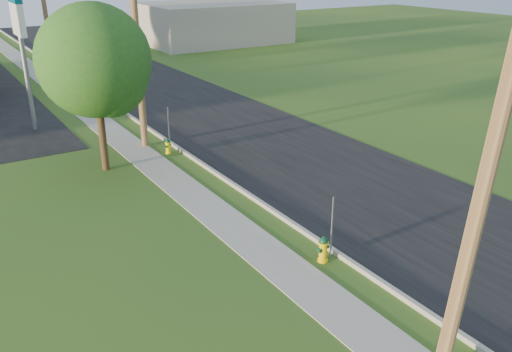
{
  "coord_description": "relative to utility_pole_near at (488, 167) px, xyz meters",
  "views": [
    {
      "loc": [
        -9.18,
        -6.58,
        8.4
      ],
      "look_at": [
        0.0,
        8.0,
        1.4
      ],
      "focal_mm": 38.0,
      "sensor_mm": 36.0,
      "label": 1
    }
  ],
  "objects": [
    {
      "name": "ground_plane",
      "position": [
        0.6,
        1.0,
        -4.8
      ],
      "size": [
        140.0,
        140.0,
        0.0
      ],
      "primitive_type": "plane",
      "color": "#2C4B1E",
      "rests_on": "ground"
    },
    {
      "name": "road",
      "position": [
        5.1,
        11.0,
        -4.79
      ],
      "size": [
        8.0,
        120.0,
        0.02
      ],
      "primitive_type": "cube",
      "color": "black",
      "rests_on": "ground"
    },
    {
      "name": "curb",
      "position": [
        1.1,
        11.0,
        -4.73
      ],
      "size": [
        0.15,
        120.0,
        0.15
      ],
      "primitive_type": "cube",
      "color": "gray",
      "rests_on": "ground"
    },
    {
      "name": "sidewalk",
      "position": [
        -0.65,
        11.0,
        -4.79
      ],
      "size": [
        1.5,
        120.0,
        0.03
      ],
      "primitive_type": "cube",
      "color": "gray",
      "rests_on": "ground"
    },
    {
      "name": "utility_pole_near",
      "position": [
        0.0,
        0.0,
        0.0
      ],
      "size": [
        1.4,
        0.32,
        9.48
      ],
      "color": "brown",
      "rests_on": "ground"
    },
    {
      "name": "utility_pole_mid",
      "position": [
        -0.0,
        18.0,
        0.15
      ],
      "size": [
        1.4,
        0.32,
        9.8
      ],
      "color": "brown",
      "rests_on": "ground"
    },
    {
      "name": "utility_pole_far",
      "position": [
        -0.0,
        36.0,
        0.0
      ],
      "size": [
        1.4,
        0.32,
        9.5
      ],
      "color": "brown",
      "rests_on": "ground"
    },
    {
      "name": "sign_post_near",
      "position": [
        0.85,
        5.2,
        -3.8
      ],
      "size": [
        0.05,
        0.04,
        2.0
      ],
      "primitive_type": "cube",
      "color": "gray",
      "rests_on": "ground"
    },
    {
      "name": "sign_post_mid",
      "position": [
        0.85,
        17.0,
        -3.8
      ],
      "size": [
        0.05,
        0.04,
        2.0
      ],
      "primitive_type": "cube",
      "color": "gray",
      "rests_on": "ground"
    },
    {
      "name": "sign_post_far",
      "position": [
        0.85,
        29.2,
        -3.8
      ],
      "size": [
        0.05,
        0.04,
        2.0
      ],
      "primitive_type": "cube",
      "color": "gray",
      "rests_on": "ground"
    },
    {
      "name": "price_pylon",
      "position": [
        -3.9,
        23.5,
        0.63
      ],
      "size": [
        0.34,
        2.04,
        6.85
      ],
      "color": "gray",
      "rests_on": "ground"
    },
    {
      "name": "distant_building",
      "position": [
        18.6,
        46.0,
        -2.8
      ],
      "size": [
        14.0,
        10.0,
        4.0
      ],
      "primitive_type": "cube",
      "color": "gray",
      "rests_on": "ground"
    },
    {
      "name": "tree_verge",
      "position": [
        -2.46,
        15.9,
        -0.39
      ],
      "size": [
        4.52,
        4.52,
        6.85
      ],
      "color": "#362817",
      "rests_on": "ground"
    },
    {
      "name": "hydrant_near",
      "position": [
        0.52,
        5.16,
        -4.39
      ],
      "size": [
        0.43,
        0.38,
        0.83
      ],
      "color": "#EEBE07",
      "rests_on": "ground"
    },
    {
      "name": "hydrant_mid",
      "position": [
        0.51,
        16.42,
        -4.46
      ],
      "size": [
        0.37,
        0.33,
        0.71
      ],
      "color": "yellow",
      "rests_on": "ground"
    },
    {
      "name": "hydrant_far",
      "position": [
        0.6,
        26.83,
        -4.39
      ],
      "size": [
        0.43,
        0.38,
        0.84
      ],
      "color": "yellow",
      "rests_on": "ground"
    }
  ]
}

